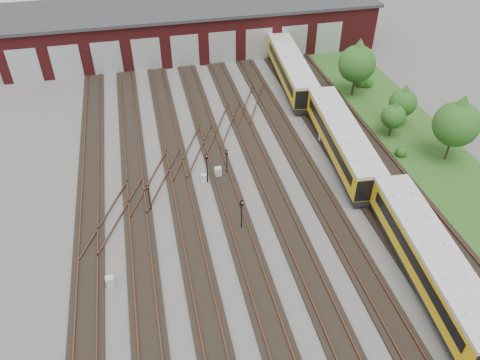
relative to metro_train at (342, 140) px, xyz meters
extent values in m
plane|color=#4C4A47|center=(-10.00, -9.99, -2.01)|extent=(120.00, 120.00, 0.00)
cube|color=black|center=(-24.00, -9.99, -1.92)|extent=(2.40, 70.00, 0.18)
cube|color=#512E20|center=(-24.72, -9.99, -1.76)|extent=(0.10, 70.00, 0.15)
cube|color=#512E20|center=(-23.28, -9.99, -1.76)|extent=(0.10, 70.00, 0.15)
cube|color=black|center=(-20.00, -9.99, -1.92)|extent=(2.40, 70.00, 0.18)
cube|color=#512E20|center=(-20.72, -9.99, -1.76)|extent=(0.10, 70.00, 0.15)
cube|color=#512E20|center=(-19.28, -9.99, -1.76)|extent=(0.10, 70.00, 0.15)
cube|color=black|center=(-16.00, -9.99, -1.92)|extent=(2.40, 70.00, 0.18)
cube|color=#512E20|center=(-16.72, -9.99, -1.76)|extent=(0.10, 70.00, 0.15)
cube|color=#512E20|center=(-15.28, -9.99, -1.76)|extent=(0.10, 70.00, 0.15)
cube|color=black|center=(-12.00, -9.99, -1.92)|extent=(2.40, 70.00, 0.18)
cube|color=#512E20|center=(-12.72, -9.99, -1.76)|extent=(0.10, 70.00, 0.15)
cube|color=#512E20|center=(-11.28, -9.99, -1.76)|extent=(0.10, 70.00, 0.15)
cube|color=black|center=(-8.00, -9.99, -1.92)|extent=(2.40, 70.00, 0.18)
cube|color=#512E20|center=(-8.72, -9.99, -1.76)|extent=(0.10, 70.00, 0.15)
cube|color=#512E20|center=(-7.28, -9.99, -1.76)|extent=(0.10, 70.00, 0.15)
cube|color=black|center=(-4.00, -9.99, -1.92)|extent=(2.40, 70.00, 0.18)
cube|color=#512E20|center=(-4.72, -9.99, -1.76)|extent=(0.10, 70.00, 0.15)
cube|color=#512E20|center=(-3.28, -9.99, -1.76)|extent=(0.10, 70.00, 0.15)
cube|color=black|center=(0.00, -9.99, -1.92)|extent=(2.40, 70.00, 0.18)
cube|color=#512E20|center=(-0.72, -9.99, -1.76)|extent=(0.10, 70.00, 0.15)
cube|color=#512E20|center=(0.72, -9.99, -1.76)|extent=(0.10, 70.00, 0.15)
cube|color=black|center=(4.00, -9.99, -1.92)|extent=(2.40, 70.00, 0.18)
cube|color=#512E20|center=(3.28, -9.99, -1.76)|extent=(0.10, 70.00, 0.15)
cube|color=#512E20|center=(4.72, -9.99, -1.76)|extent=(0.10, 70.00, 0.15)
cube|color=#512E20|center=(-18.00, 0.01, -1.76)|extent=(5.40, 9.62, 0.15)
cube|color=#512E20|center=(-14.00, 4.01, -1.76)|extent=(5.40, 9.62, 0.15)
cube|color=#512E20|center=(-10.00, 8.01, -1.76)|extent=(5.40, 9.62, 0.15)
cube|color=#512E20|center=(-22.00, -3.99, -1.76)|extent=(5.40, 9.62, 0.15)
cube|color=#512E20|center=(-6.00, 12.01, -1.76)|extent=(5.40, 9.62, 0.15)
cube|color=#541516|center=(-10.00, 30.01, 0.99)|extent=(50.00, 12.00, 6.00)
cube|color=#303033|center=(-10.00, 30.01, 4.14)|extent=(51.00, 12.50, 0.40)
cube|color=#A6A9AB|center=(-32.00, 23.99, 0.19)|extent=(3.60, 0.12, 4.40)
cube|color=#A6A9AB|center=(-27.00, 23.99, 0.19)|extent=(3.60, 0.12, 4.40)
cube|color=#A6A9AB|center=(-22.00, 23.99, 0.19)|extent=(3.60, 0.12, 4.40)
cube|color=#A6A9AB|center=(-17.00, 23.99, 0.19)|extent=(3.60, 0.12, 4.40)
cube|color=#A6A9AB|center=(-12.00, 23.99, 0.19)|extent=(3.60, 0.12, 4.40)
cube|color=#A6A9AB|center=(-7.00, 23.99, 0.19)|extent=(3.60, 0.12, 4.40)
cube|color=#A6A9AB|center=(-2.00, 23.99, 0.19)|extent=(3.60, 0.12, 4.40)
cube|color=#A6A9AB|center=(3.00, 23.99, 0.19)|extent=(3.60, 0.12, 4.40)
cube|color=#A6A9AB|center=(8.00, 23.99, 0.19)|extent=(3.60, 0.12, 4.40)
cube|color=#28531B|center=(9.00, 0.01, -1.99)|extent=(8.00, 55.00, 0.05)
cube|color=black|center=(0.00, -16.00, -1.36)|extent=(3.86, 16.03, 0.63)
cube|color=#E0A40C|center=(0.00, -16.00, 0.12)|extent=(4.17, 16.05, 2.33)
cube|color=beige|center=(0.00, -16.00, 1.44)|extent=(4.28, 16.06, 0.32)
cube|color=black|center=(-1.39, -15.87, 0.38)|extent=(1.32, 13.92, 0.90)
cube|color=black|center=(1.39, -16.13, 0.38)|extent=(1.32, 13.92, 0.90)
cube|color=black|center=(0.00, 0.00, -1.36)|extent=(3.86, 16.03, 0.63)
cube|color=#E0A40C|center=(0.00, 0.00, 0.12)|extent=(4.17, 16.05, 2.33)
cube|color=beige|center=(0.00, 0.00, 1.44)|extent=(4.28, 16.06, 0.32)
cube|color=black|center=(-1.39, 0.13, 0.38)|extent=(1.32, 13.92, 0.90)
cube|color=black|center=(1.39, -0.13, 0.38)|extent=(1.32, 13.92, 0.90)
cube|color=black|center=(0.00, 16.00, -1.36)|extent=(3.86, 16.03, 0.63)
cube|color=#E0A40C|center=(0.00, 16.00, 0.12)|extent=(4.17, 16.05, 2.33)
cube|color=beige|center=(0.00, 16.00, 1.44)|extent=(4.28, 16.06, 0.32)
cube|color=black|center=(-1.39, 16.13, 0.38)|extent=(1.32, 13.92, 0.90)
cube|color=black|center=(1.39, 15.87, 0.38)|extent=(1.32, 13.92, 0.90)
cylinder|color=black|center=(-18.88, -3.87, -0.83)|extent=(0.09, 0.09, 2.37)
cube|color=black|center=(-18.88, -3.87, 0.58)|extent=(0.24, 0.17, 0.44)
sphere|color=red|center=(-18.88, -3.96, 0.67)|extent=(0.11, 0.11, 0.11)
cylinder|color=black|center=(-13.45, -1.06, -0.69)|extent=(0.10, 0.10, 2.65)
cube|color=black|center=(-13.45, -1.06, 0.89)|extent=(0.26, 0.16, 0.52)
sphere|color=red|center=(-13.45, -1.17, 1.00)|extent=(0.12, 0.12, 0.12)
cylinder|color=black|center=(-11.44, -0.19, -0.90)|extent=(0.10, 0.10, 2.22)
cube|color=black|center=(-11.44, -0.19, 0.45)|extent=(0.24, 0.15, 0.48)
sphere|color=red|center=(-11.44, -0.28, 0.55)|extent=(0.11, 0.11, 0.11)
cylinder|color=black|center=(-11.80, -7.77, -0.73)|extent=(0.10, 0.10, 2.56)
cube|color=black|center=(-11.80, -7.77, 0.81)|extent=(0.30, 0.24, 0.51)
sphere|color=red|center=(-11.80, -7.87, 0.91)|extent=(0.12, 0.12, 0.12)
cube|color=#B4B7B9|center=(-22.35, -11.40, -1.54)|extent=(0.62, 0.54, 0.94)
cube|color=#B4B7B9|center=(-12.33, -0.46, -1.50)|extent=(0.63, 0.54, 1.02)
cube|color=#B4B7B9|center=(-13.76, -0.97, -1.57)|extent=(0.63, 0.57, 0.87)
cube|color=#B4B7B9|center=(-0.71, 3.02, -1.51)|extent=(0.68, 0.60, 1.00)
cube|color=#B4B7B9|center=(3.60, 9.59, -1.54)|extent=(0.71, 0.66, 0.94)
cylinder|color=#362418|center=(6.45, 11.64, -0.91)|extent=(0.27, 0.27, 2.20)
sphere|color=#1E4714|center=(6.45, 11.64, 2.03)|extent=(4.28, 4.28, 4.28)
cone|color=#1E4714|center=(6.45, 11.64, 3.56)|extent=(3.67, 3.67, 3.06)
cylinder|color=#362418|center=(8.55, 4.15, -1.26)|extent=(0.22, 0.22, 1.49)
sphere|color=#1E4714|center=(8.55, 4.15, 0.73)|extent=(2.90, 2.90, 2.90)
cone|color=#1E4714|center=(8.55, 4.15, 1.76)|extent=(2.49, 2.49, 2.07)
cylinder|color=#362418|center=(9.99, -2.77, -0.90)|extent=(0.22, 0.22, 2.21)
sphere|color=#1E4714|center=(9.99, -2.77, 2.04)|extent=(4.30, 4.30, 4.30)
cone|color=#1E4714|center=(9.99, -2.77, 3.58)|extent=(3.68, 3.68, 3.07)
cylinder|color=#362418|center=(6.60, 2.34, -1.37)|extent=(0.21, 0.21, 1.29)
sphere|color=#1E4714|center=(6.60, 2.34, 0.35)|extent=(2.50, 2.50, 2.50)
cone|color=#1E4714|center=(6.60, 2.34, 1.24)|extent=(2.14, 2.14, 1.79)
sphere|color=#1E4714|center=(6.00, -1.23, -1.44)|extent=(1.14, 1.14, 1.14)
sphere|color=#1E4714|center=(8.46, 13.62, -1.26)|extent=(1.51, 1.51, 1.51)
sphere|color=#1E4714|center=(9.14, 13.46, -1.19)|extent=(1.65, 1.65, 1.65)
camera|label=1|loc=(-18.15, -34.70, 25.04)|focal=35.00mm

